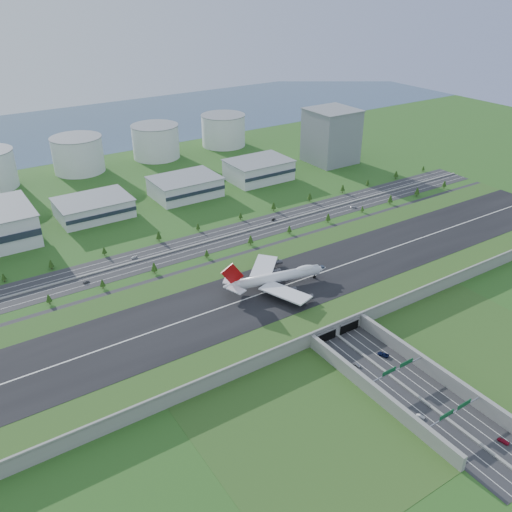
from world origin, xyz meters
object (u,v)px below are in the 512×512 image
office_tower (331,136)px  boeing_747 (276,277)px  car_6 (354,207)px  car_2 (383,354)px  car_3 (503,441)px  car_5 (273,219)px  car_7 (134,257)px  car_4 (86,282)px  car_1 (420,416)px  car_0 (357,365)px

office_tower → boeing_747: size_ratio=0.79×
office_tower → car_6: 131.38m
car_2 → car_3: (0.70, -72.35, -0.12)m
car_6 → car_5: bearing=102.1°
car_2 → car_6: (125.57, 161.53, -0.15)m
boeing_747 → car_2: 82.43m
boeing_747 → car_7: bearing=131.8°
boeing_747 → car_4: size_ratio=16.31×
car_4 → car_6: (234.97, -1.13, -0.02)m
car_3 → car_6: bearing=-127.8°
office_tower → car_1: bearing=-123.7°
car_3 → car_7: 260.35m
car_3 → car_5: size_ratio=1.24×
boeing_747 → car_7: boeing_747 is taller
car_1 → car_6: size_ratio=0.79×
office_tower → car_7: bearing=-160.2°
car_0 → car_2: size_ratio=0.68×
car_0 → car_5: car_0 is taller
car_1 → car_7: 226.49m
car_7 → car_0: bearing=7.2°
office_tower → boeing_747: 281.36m
car_1 → boeing_747: bearing=63.3°
car_0 → car_4: (-91.85, 161.31, 0.01)m
car_5 → car_4: bearing=-107.7°
boeing_747 → car_0: 79.99m
car_1 → car_7: (-51.71, 220.51, 0.05)m
car_0 → car_2: car_2 is taller
office_tower → car_3: (-190.46, -344.55, -26.64)m
car_5 → office_tower: bearing=101.0°
car_5 → car_0: bearing=-44.6°
boeing_747 → car_4: 126.81m
office_tower → car_0: (-208.71, -270.83, -26.66)m
boeing_747 → car_6: (139.60, 81.38, -13.36)m
car_0 → car_7: 184.47m
car_0 → car_3: (18.25, -73.71, 0.02)m
office_tower → car_7: 278.74m
boeing_747 → car_3: bearing=-72.4°
office_tower → car_1: 378.72m
office_tower → car_6: (-65.59, -110.66, -26.67)m
car_1 → car_6: 249.40m
car_5 → car_6: size_ratio=0.81×
car_6 → car_7: car_6 is taller
car_5 → car_7: car_7 is taller
car_3 → car_6: size_ratio=1.01×
car_0 → car_7: (-52.36, 176.88, -0.02)m
car_4 → car_5: (161.34, 15.14, -0.05)m
office_tower → car_5: office_tower is taller
car_3 → car_7: size_ratio=1.05×
office_tower → car_0: 342.96m
car_1 → car_3: car_3 is taller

